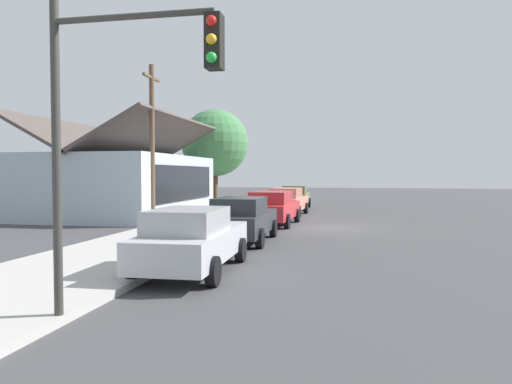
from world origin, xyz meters
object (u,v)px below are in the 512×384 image
car_cherry (273,208)px  fire_hydrant_red (230,218)px  car_silver (192,239)px  shade_tree (215,143)px  car_coral (287,201)px  utility_pole_wooden (152,141)px  traffic_light_main (117,104)px  car_charcoal (242,219)px  car_olive (295,197)px

car_cherry → fire_hydrant_red: size_ratio=6.79×
car_silver → shade_tree: bearing=13.4°
car_coral → utility_pole_wooden: bearing=141.5°
car_silver → traffic_light_main: bearing=-177.7°
traffic_light_main → shade_tree: bearing=13.1°
car_silver → car_charcoal: (5.31, -0.03, -0.00)m
car_coral → fire_hydrant_red: car_coral is taller
car_olive → car_charcoal: bearing=178.3°
traffic_light_main → car_coral: bearing=0.3°
car_coral → car_charcoal: bearing=-177.7°
car_coral → shade_tree: bearing=45.7°
car_cherry → utility_pole_wooden: 6.46m
car_olive → utility_pole_wooden: (-11.45, 5.42, 3.11)m
car_charcoal → utility_pole_wooden: 7.84m
shade_tree → utility_pole_wooden: utility_pole_wooden is taller
car_cherry → traffic_light_main: (-15.32, -0.09, 2.67)m
car_olive → shade_tree: size_ratio=0.67×
shade_tree → fire_hydrant_red: bearing=-161.4°
car_silver → fire_hydrant_red: size_ratio=6.68×
car_coral → shade_tree: 10.09m
car_cherry → shade_tree: shade_tree is taller
fire_hydrant_red → car_charcoal: bearing=-159.7°
fire_hydrant_red → utility_pole_wooden: bearing=76.9°
traffic_light_main → fire_hydrant_red: size_ratio=7.32×
car_charcoal → fire_hydrant_red: size_ratio=6.49×
car_coral → car_silver: bearing=-177.6°
car_cherry → car_charcoal: bearing=-179.3°
fire_hydrant_red → shade_tree: bearing=18.6°
car_silver → traffic_light_main: size_ratio=0.91×
car_olive → car_silver: bearing=178.2°
car_silver → car_charcoal: 5.31m
car_cherry → car_olive: 10.47m
car_charcoal → traffic_light_main: (-9.60, -0.24, 2.68)m
car_charcoal → car_cherry: size_ratio=0.96×
car_silver → car_olive: bearing=-1.5°
car_olive → shade_tree: shade_tree is taller
car_silver → shade_tree: 24.31m
car_charcoal → utility_pole_wooden: bearing=48.4°
car_coral → car_olive: 5.16m
car_cherry → car_coral: bearing=2.3°
shade_tree → utility_pole_wooden: bearing=-176.8°
utility_pole_wooden → car_olive: bearing=-25.3°
car_silver → car_cherry: size_ratio=0.98×
car_coral → fire_hydrant_red: 7.39m
car_olive → traffic_light_main: size_ratio=0.92×
car_coral → fire_hydrant_red: size_ratio=6.54×
shade_tree → car_olive: bearing=-105.5°
car_charcoal → car_coral: bearing=-1.2°
car_charcoal → shade_tree: shade_tree is taller
car_olive → traffic_light_main: traffic_light_main is taller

